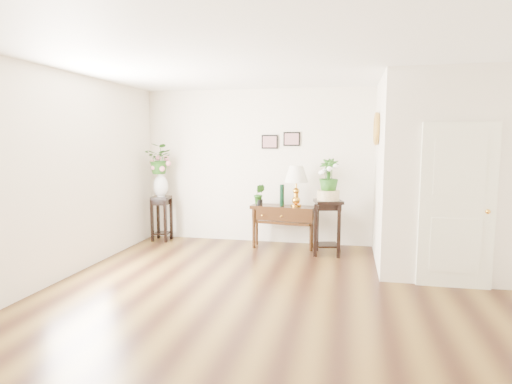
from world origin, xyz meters
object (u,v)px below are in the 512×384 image
(console_table, at_px, (283,227))
(plant_stand_a, at_px, (162,218))
(plant_stand_b, at_px, (328,227))
(table_lamp, at_px, (296,186))

(console_table, height_order, plant_stand_a, plant_stand_a)
(console_table, xyz_separation_m, plant_stand_b, (0.78, -0.29, 0.08))
(plant_stand_a, distance_m, plant_stand_b, 3.12)
(console_table, bearing_deg, plant_stand_a, -174.18)
(console_table, bearing_deg, plant_stand_b, -12.71)
(plant_stand_a, xyz_separation_m, plant_stand_b, (3.10, -0.36, 0.04))
(console_table, distance_m, plant_stand_b, 0.84)
(plant_stand_a, bearing_deg, table_lamp, -1.60)
(console_table, height_order, plant_stand_b, plant_stand_b)
(console_table, relative_size, plant_stand_b, 1.23)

